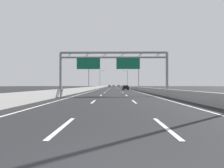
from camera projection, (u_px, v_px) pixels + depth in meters
The scene contains 50 objects.
ground_plane at pixel (114, 87), 102.41m from camera, with size 260.00×260.00×0.00m, color #262628.
lane_dash_left_0 at pixel (62, 127), 5.94m from camera, with size 0.16×3.00×0.01m, color white.
lane_dash_left_1 at pixel (93, 102), 14.94m from camera, with size 0.16×3.00×0.01m, color white.
lane_dash_left_2 at pixel (101, 95), 23.94m from camera, with size 0.16×3.00×0.01m, color white.
lane_dash_left_3 at pixel (104, 93), 32.93m from camera, with size 0.16×3.00×0.01m, color white.
lane_dash_left_4 at pixel (106, 91), 41.93m from camera, with size 0.16×3.00×0.01m, color white.
lane_dash_left_5 at pixel (108, 90), 50.93m from camera, with size 0.16×3.00×0.01m, color white.
lane_dash_left_6 at pixel (109, 89), 59.93m from camera, with size 0.16×3.00×0.01m, color white.
lane_dash_left_7 at pixel (109, 89), 68.93m from camera, with size 0.16×3.00×0.01m, color white.
lane_dash_left_8 at pixel (110, 88), 77.93m from camera, with size 0.16×3.00×0.01m, color white.
lane_dash_left_9 at pixel (110, 88), 86.93m from camera, with size 0.16×3.00×0.01m, color white.
lane_dash_left_10 at pixel (111, 88), 95.93m from camera, with size 0.16×3.00×0.01m, color white.
lane_dash_left_11 at pixel (111, 87), 104.93m from camera, with size 0.16×3.00×0.01m, color white.
lane_dash_left_12 at pixel (111, 87), 113.93m from camera, with size 0.16×3.00×0.01m, color white.
lane_dash_left_13 at pixel (111, 87), 122.93m from camera, with size 0.16×3.00×0.01m, color white.
lane_dash_left_14 at pixel (111, 87), 131.93m from camera, with size 0.16×3.00×0.01m, color white.
lane_dash_left_15 at pixel (112, 87), 140.93m from camera, with size 0.16×3.00×0.01m, color white.
lane_dash_left_16 at pixel (112, 87), 149.93m from camera, with size 0.16×3.00×0.01m, color white.
lane_dash_left_17 at pixel (112, 87), 158.93m from camera, with size 0.16×3.00×0.01m, color white.
lane_dash_right_0 at pixel (165, 127), 5.90m from camera, with size 0.16×3.00×0.01m, color white.
lane_dash_right_1 at pixel (134, 102), 14.90m from camera, with size 0.16×3.00×0.01m, color white.
lane_dash_right_2 at pixel (126, 95), 23.90m from camera, with size 0.16×3.00×0.01m, color white.
lane_dash_right_3 at pixel (123, 93), 32.90m from camera, with size 0.16×3.00×0.01m, color white.
lane_dash_right_4 at pixel (121, 91), 41.90m from camera, with size 0.16×3.00×0.01m, color white.
lane_dash_right_5 at pixel (120, 90), 50.90m from camera, with size 0.16×3.00×0.01m, color white.
lane_dash_right_6 at pixel (119, 89), 59.90m from camera, with size 0.16×3.00×0.01m, color white.
lane_dash_right_7 at pixel (118, 89), 68.90m from camera, with size 0.16×3.00×0.01m, color white.
lane_dash_right_8 at pixel (118, 88), 77.90m from camera, with size 0.16×3.00×0.01m, color white.
lane_dash_right_9 at pixel (117, 88), 86.89m from camera, with size 0.16×3.00×0.01m, color white.
lane_dash_right_10 at pixel (117, 88), 95.89m from camera, with size 0.16×3.00×0.01m, color white.
lane_dash_right_11 at pixel (117, 87), 104.89m from camera, with size 0.16×3.00×0.01m, color white.
lane_dash_right_12 at pixel (116, 87), 113.89m from camera, with size 0.16×3.00×0.01m, color white.
lane_dash_right_13 at pixel (116, 87), 122.89m from camera, with size 0.16×3.00×0.01m, color white.
lane_dash_right_14 at pixel (116, 87), 131.89m from camera, with size 0.16×3.00×0.01m, color white.
lane_dash_right_15 at pixel (116, 87), 140.89m from camera, with size 0.16×3.00×0.01m, color white.
lane_dash_right_16 at pixel (116, 87), 149.89m from camera, with size 0.16×3.00×0.01m, color white.
lane_dash_right_17 at pixel (116, 87), 158.89m from camera, with size 0.16×3.00×0.01m, color white.
edge_line_left at pixel (104, 88), 90.47m from camera, with size 0.16×176.00×0.01m, color white.
edge_line_right at pixel (123, 88), 90.36m from camera, with size 0.16×176.00×0.01m, color white.
barrier_left at pixel (103, 87), 112.48m from camera, with size 0.45×220.00×0.95m.
barrier_right at pixel (124, 87), 112.34m from camera, with size 0.45×220.00×0.95m.
sign_gantry at pixel (112, 62), 24.52m from camera, with size 15.82×0.36×6.36m.
streetlamp_left_mid at pixel (90, 72), 52.16m from camera, with size 2.58×0.28×9.50m.
streetlamp_right_mid at pixel (138, 72), 52.01m from camera, with size 2.58×0.28×9.50m.
streetlamp_left_far at pixel (100, 78), 94.09m from camera, with size 2.58×0.28×9.50m.
streetlamp_right_far at pixel (127, 78), 93.94m from camera, with size 2.58×0.28×9.50m.
yellow_car at pixel (119, 86), 130.08m from camera, with size 1.83×4.64×1.50m.
red_car at pixel (109, 86), 135.76m from camera, with size 1.84×4.17×1.46m.
black_car at pixel (126, 87), 51.43m from camera, with size 1.76×4.17×1.40m.
silver_car at pixel (114, 86), 135.86m from camera, with size 1.81×4.46×1.53m.
Camera 1 is at (0.00, -2.43, 1.48)m, focal length 27.11 mm.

